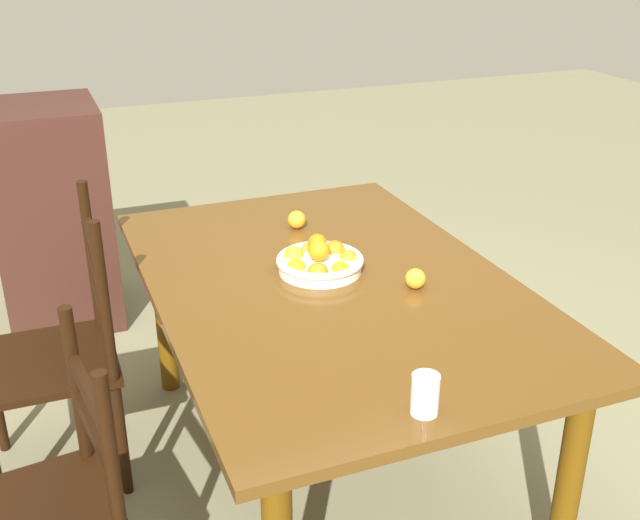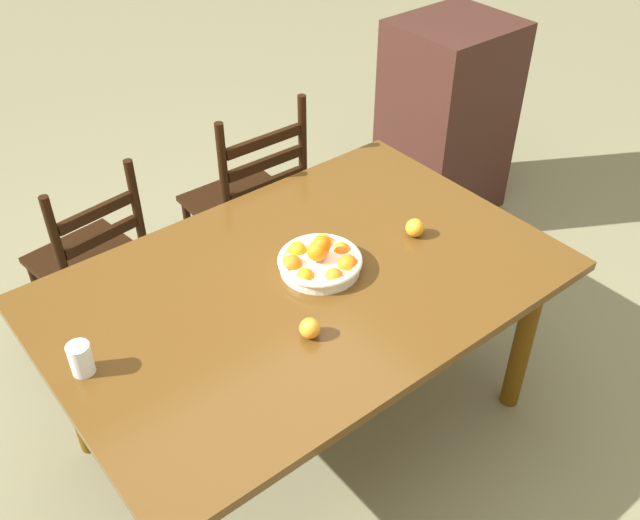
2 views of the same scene
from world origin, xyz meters
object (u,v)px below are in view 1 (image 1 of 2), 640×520
object	(u,v)px
chair_near_window	(51,513)
orange_loose_0	(297,220)
fruit_bowl	(320,261)
chair_by_cabinet	(61,354)
cabinet	(52,215)
orange_loose_1	(415,279)
dining_table	(331,305)
drinking_glass	(425,394)

from	to	relation	value
chair_near_window	orange_loose_0	world-z (taller)	chair_near_window
chair_near_window	fruit_bowl	size ratio (longest dim) A/B	3.13
chair_near_window	chair_by_cabinet	size ratio (longest dim) A/B	0.90
cabinet	fruit_bowl	xyz separation A→B (m)	(-1.45, -0.76, 0.25)
chair_by_cabinet	orange_loose_0	distance (m)	0.94
orange_loose_1	cabinet	bearing A→B (deg)	30.61
dining_table	orange_loose_0	size ratio (longest dim) A/B	25.10
dining_table	cabinet	size ratio (longest dim) A/B	1.61
fruit_bowl	orange_loose_0	size ratio (longest dim) A/B	4.27
dining_table	drinking_glass	bearing A→B (deg)	174.67
drinking_glass	chair_by_cabinet	bearing A→B (deg)	35.63
chair_by_cabinet	dining_table	bearing A→B (deg)	69.31
dining_table	drinking_glass	world-z (taller)	drinking_glass
chair_by_cabinet	fruit_bowl	xyz separation A→B (m)	(-0.25, -0.82, 0.30)
chair_near_window	chair_by_cabinet	world-z (taller)	chair_by_cabinet
dining_table	fruit_bowl	distance (m)	0.14
cabinet	fruit_bowl	world-z (taller)	cabinet
dining_table	cabinet	xyz separation A→B (m)	(1.53, 0.77, -0.13)
cabinet	drinking_glass	bearing A→B (deg)	-162.77
cabinet	fruit_bowl	distance (m)	1.66
fruit_bowl	orange_loose_0	bearing A→B (deg)	-9.01
chair_by_cabinet	cabinet	size ratio (longest dim) A/B	0.95
dining_table	cabinet	distance (m)	1.71
fruit_bowl	drinking_glass	distance (m)	0.81
chair_by_cabinet	drinking_glass	bearing A→B (deg)	36.45
cabinet	drinking_glass	world-z (taller)	cabinet
cabinet	orange_loose_0	bearing A→B (deg)	-142.53
chair_near_window	dining_table	bearing A→B (deg)	105.75
cabinet	orange_loose_0	distance (m)	1.37
dining_table	fruit_bowl	bearing A→B (deg)	7.05
orange_loose_1	drinking_glass	world-z (taller)	drinking_glass
chair_near_window	chair_by_cabinet	distance (m)	0.72
fruit_bowl	orange_loose_0	distance (m)	0.39
orange_loose_0	orange_loose_1	xyz separation A→B (m)	(-0.60, -0.17, -0.00)
chair_near_window	orange_loose_1	distance (m)	1.21
chair_by_cabinet	cabinet	xyz separation A→B (m)	(1.20, -0.06, 0.05)
dining_table	cabinet	world-z (taller)	cabinet
chair_near_window	orange_loose_1	size ratio (longest dim) A/B	13.91
orange_loose_0	fruit_bowl	bearing A→B (deg)	170.99
orange_loose_1	fruit_bowl	bearing A→B (deg)	45.97
chair_near_window	orange_loose_0	distance (m)	1.33
cabinet	fruit_bowl	size ratio (longest dim) A/B	3.64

